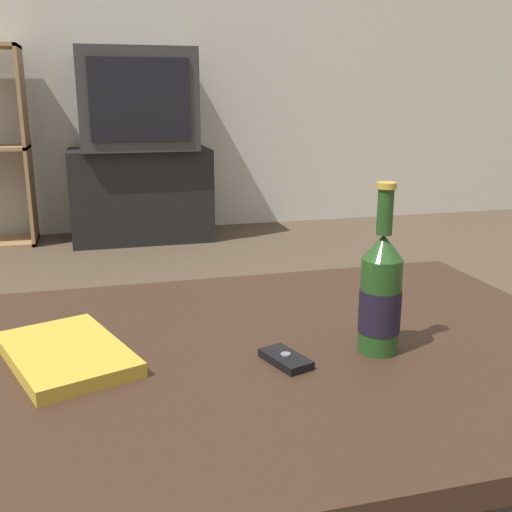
% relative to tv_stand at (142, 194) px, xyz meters
% --- Properties ---
extents(back_wall, '(8.00, 0.05, 2.60)m').
position_rel_tv_stand_xyz_m(back_wall, '(-0.00, 0.29, 1.03)').
color(back_wall, beige).
rests_on(back_wall, ground_plane).
extents(coffee_table, '(1.22, 0.85, 0.43)m').
position_rel_tv_stand_xyz_m(coffee_table, '(-0.00, -2.73, 0.10)').
color(coffee_table, '#332116').
rests_on(coffee_table, ground_plane).
extents(tv_stand, '(0.82, 0.44, 0.55)m').
position_rel_tv_stand_xyz_m(tv_stand, '(0.00, 0.00, 0.00)').
color(tv_stand, black).
rests_on(tv_stand, ground_plane).
extents(television, '(0.66, 0.56, 0.56)m').
position_rel_tv_stand_xyz_m(television, '(0.00, -0.00, 0.56)').
color(television, '#2D2D2D').
rests_on(television, tv_stand).
extents(beer_bottle, '(0.07, 0.07, 0.29)m').
position_rel_tv_stand_xyz_m(beer_bottle, '(0.19, -2.79, 0.25)').
color(beer_bottle, '#1E4219').
rests_on(beer_bottle, coffee_table).
extents(cell_phone, '(0.07, 0.10, 0.02)m').
position_rel_tv_stand_xyz_m(cell_phone, '(0.02, -2.80, 0.16)').
color(cell_phone, black).
rests_on(cell_phone, coffee_table).
extents(table_book, '(0.25, 0.31, 0.02)m').
position_rel_tv_stand_xyz_m(table_book, '(-0.32, -2.70, 0.17)').
color(table_book, '#B7932D').
rests_on(table_book, coffee_table).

